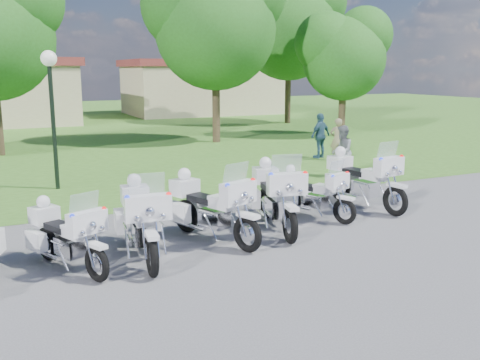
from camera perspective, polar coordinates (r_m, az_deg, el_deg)
name	(u,v)px	position (r m, az deg, el deg)	size (l,w,h in m)	color
ground	(231,240)	(10.85, -0.97, -6.44)	(100.00, 100.00, 0.00)	#525257
grass_lawn	(60,123)	(36.80, -18.64, 5.83)	(100.00, 48.00, 0.01)	#3B6820
motorcycle_1	(66,235)	(9.66, -18.12, -5.55)	(1.25, 2.03, 1.45)	black
motorcycle_2	(141,219)	(9.92, -10.47, -4.07)	(1.00, 2.54, 1.71)	black
motorcycle_3	(210,206)	(10.70, -3.24, -2.80)	(1.36, 2.39, 1.68)	black
motorcycle_4	(275,195)	(11.52, 3.76, -1.61)	(1.21, 2.57, 1.75)	black
motorcycle_5	(313,192)	(12.50, 7.75, -1.29)	(1.17, 2.00, 1.42)	black
motorcycle_6	(362,178)	(13.66, 12.90, 0.21)	(1.07, 2.58, 1.74)	black
lamp_post	(51,85)	(15.95, -19.55, 9.55)	(0.44, 0.44, 3.90)	black
tree_2	(214,17)	(25.34, -2.80, 16.96)	(6.47, 5.52, 8.62)	#38281C
tree_3	(343,51)	(28.05, 10.96, 13.37)	(4.87, 4.16, 6.50)	#38281C
tree_4	(288,21)	(34.65, 5.15, 16.57)	(7.19, 6.14, 9.59)	#38281C
building_east	(201,87)	(42.26, -4.18, 9.89)	(11.44, 7.28, 4.10)	tan
bystander_a	(337,140)	(20.52, 10.34, 4.27)	(0.58, 0.38, 1.58)	#887C5C
bystander_b	(342,152)	(17.31, 10.81, 3.00)	(0.80, 0.62, 1.64)	gray
bystander_c	(320,136)	(20.91, 8.57, 4.68)	(1.02, 0.42, 1.74)	#2C526B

